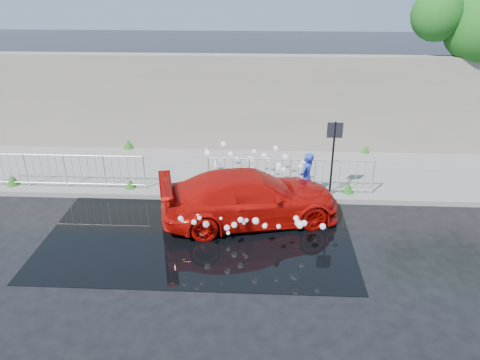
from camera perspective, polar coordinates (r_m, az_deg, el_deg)
The scene contains 12 objects.
ground at distance 11.90m, azimuth -8.02°, elevation -8.80°, with size 90.00×90.00×0.00m, color black.
pavement at distance 16.22m, azimuth -4.90°, elevation 1.12°, with size 30.00×4.00×0.15m, color slate.
curb at distance 14.42m, azimuth -5.92°, elevation -2.01°, with size 30.00×0.25×0.16m, color slate.
retaining_wall at distance 17.68m, azimuth -4.18°, elevation 9.40°, with size 30.00×0.60×3.50m, color slate.
puddle at distance 12.65m, azimuth -4.97°, elevation -6.40°, with size 8.00×5.00×0.01m, color black.
sign_post at distance 13.85m, azimuth 11.32°, elevation 3.90°, with size 0.45×0.06×2.50m.
railing_left at distance 15.56m, azimuth -20.56°, elevation 1.18°, with size 5.05×0.05×1.10m.
railing_right at distance 14.32m, azimuth 6.12°, elevation 0.69°, with size 5.05×0.05×1.10m.
weeds at distance 15.60m, azimuth -6.10°, elevation 1.08°, with size 12.17×3.93×0.41m.
water_spray at distance 13.70m, azimuth 1.68°, elevation -0.34°, with size 3.53×5.39×1.04m.
red_car at distance 12.88m, azimuth 1.31°, elevation -2.12°, with size 2.00×4.92×1.43m, color #AC0B06.
person at distance 14.02m, azimuth 8.08°, elevation 0.26°, with size 0.57×0.38×1.57m, color #2236AB.
Camera 1 is at (2.14, -9.74, 6.48)m, focal length 35.00 mm.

